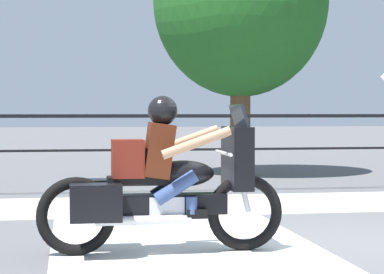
# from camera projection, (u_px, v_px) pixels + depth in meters

# --- Properties ---
(ground_plane) EXTENTS (120.00, 120.00, 0.00)m
(ground_plane) POSITION_uv_depth(u_px,v_px,m) (345.00, 243.00, 7.85)
(ground_plane) COLOR #565659
(sidewalk_band) EXTENTS (44.00, 2.40, 0.01)m
(sidewalk_band) POSITION_uv_depth(u_px,v_px,m) (262.00, 203.00, 11.21)
(sidewalk_band) COLOR #B7B2A8
(sidewalk_band) RESTS_ON ground
(crosswalk_band) EXTENTS (2.70, 6.00, 0.01)m
(crosswalk_band) POSITION_uv_depth(u_px,v_px,m) (189.00, 251.00, 7.38)
(crosswalk_band) COLOR silver
(crosswalk_band) RESTS_ON ground
(fence_railing) EXTENTS (36.00, 0.05, 1.34)m
(fence_railing) POSITION_uv_depth(u_px,v_px,m) (237.00, 131.00, 12.85)
(fence_railing) COLOR black
(fence_railing) RESTS_ON ground
(motorcycle) EXTENTS (2.42, 0.76, 1.53)m
(motorcycle) POSITION_uv_depth(u_px,v_px,m) (162.00, 182.00, 7.27)
(motorcycle) COLOR black
(motorcycle) RESTS_ON ground
(tree_behind_sign) EXTENTS (3.78, 3.78, 5.86)m
(tree_behind_sign) POSITION_uv_depth(u_px,v_px,m) (241.00, 1.00, 16.13)
(tree_behind_sign) COLOR brown
(tree_behind_sign) RESTS_ON ground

